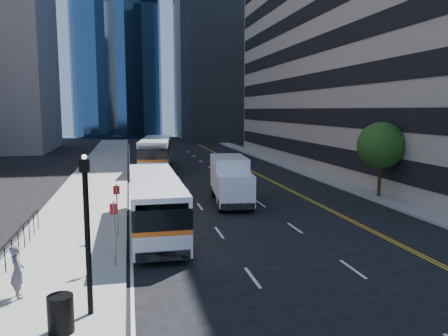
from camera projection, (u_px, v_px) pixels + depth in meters
name	position (u px, v px, depth m)	size (l,w,h in m)	color
ground	(301.00, 240.00, 20.51)	(160.00, 160.00, 0.00)	black
sidewalk_west	(101.00, 172.00, 42.48)	(5.00, 90.00, 0.15)	gray
sidewalk_east	(290.00, 166.00, 46.61)	(2.00, 90.00, 0.15)	gray
parking_garage	(441.00, 49.00, 46.40)	(30.00, 50.00, 25.00)	#9E9384
street_tree	(381.00, 146.00, 29.67)	(3.20, 3.20, 5.10)	#332114
lamp_post	(87.00, 228.00, 12.43)	(0.28, 0.28, 4.56)	black
bus_front	(155.00, 202.00, 21.77)	(2.35, 10.71, 2.76)	silver
bus_rear	(156.00, 153.00, 44.49)	(4.13, 12.50, 3.16)	silver
box_truck	(231.00, 179.00, 28.32)	(2.75, 6.41, 2.98)	white
trash_can	(61.00, 314.00, 11.64)	(0.68, 0.68, 1.03)	black
pedestrian	(17.00, 271.00, 13.77)	(0.62, 0.41, 1.71)	#54545B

